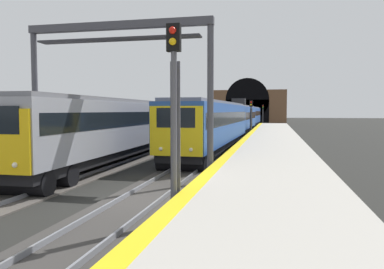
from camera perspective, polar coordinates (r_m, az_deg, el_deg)
The scene contains 12 objects.
ground_plane at distance 13.74m, azimuth -7.52°, elevation -10.04°, with size 320.00×320.00×0.00m, color black.
platform_right at distance 12.84m, azimuth 11.42°, elevation -8.80°, with size 112.00×4.74×0.98m, color #ADA89E.
platform_right_edge_strip at distance 12.95m, azimuth 1.96°, elevation -6.40°, with size 112.00×0.50×0.01m, color yellow.
track_main_line at distance 13.73m, azimuth -7.52°, elevation -9.87°, with size 160.00×2.82×0.21m.
track_adjacent_line at distance 16.13m, azimuth -24.85°, elevation -8.14°, with size 160.00×3.18×0.21m.
train_main_approaching at distance 49.47m, azimuth 7.09°, elevation 2.47°, with size 62.59×3.37×4.81m.
train_adjacent_platform at distance 43.48m, azimuth -0.41°, elevation 2.38°, with size 62.35×3.14×3.93m.
railway_signal_near at distance 10.37m, azimuth -2.72°, elevation 3.72°, with size 0.39×0.38×5.60m.
railway_signal_mid at distance 45.25m, azimuth 8.97°, elevation 2.86°, with size 0.39×0.38×4.44m.
railway_signal_far at distance 93.01m, azimuth 10.73°, elevation 3.37°, with size 0.39×0.38×4.70m.
overhead_signal_gantry at distance 17.92m, azimuth -11.25°, elevation 10.93°, with size 0.70×8.96×7.31m.
tunnel_portal at distance 102.17m, azimuth 8.42°, elevation 4.29°, with size 2.17×20.57×11.89m.
Camera 1 is at (-12.54, -4.56, 3.25)m, focal length 35.07 mm.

